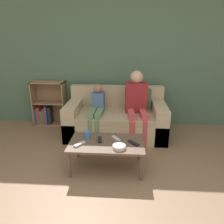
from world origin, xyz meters
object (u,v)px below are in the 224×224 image
object	(u,v)px
person_adult	(136,100)
person_child	(97,109)
bookshelf	(48,107)
tv_remote_3	(100,140)
cup_near	(87,135)
coffee_table	(107,145)
tv_remote_0	(133,143)
snack_bowl	(119,147)
tv_remote_2	(80,144)
tv_remote_1	(116,139)
couch	(116,119)

from	to	relation	value
person_adult	person_child	distance (m)	0.69
bookshelf	tv_remote_3	distance (m)	1.92
tv_remote_3	cup_near	bearing A→B (deg)	155.37
coffee_table	person_child	bearing A→B (deg)	104.78
tv_remote_0	snack_bowl	distance (m)	0.23
tv_remote_2	tv_remote_1	bearing A→B (deg)	58.70
tv_remote_1	snack_bowl	xyz separation A→B (m)	(0.05, -0.25, 0.01)
bookshelf	person_adult	xyz separation A→B (m)	(1.73, -0.50, 0.32)
tv_remote_1	snack_bowl	bearing A→B (deg)	-113.19
tv_remote_1	tv_remote_3	world-z (taller)	same
person_child	couch	bearing A→B (deg)	27.09
person_adult	tv_remote_2	xyz separation A→B (m)	(-0.75, -1.13, -0.28)
coffee_table	tv_remote_1	size ratio (longest dim) A/B	5.78
bookshelf	tv_remote_2	size ratio (longest dim) A/B	5.23
couch	person_adult	xyz separation A→B (m)	(0.34, -0.08, 0.39)
person_adult	tv_remote_0	size ratio (longest dim) A/B	7.30
coffee_table	person_child	distance (m)	1.00
person_adult	tv_remote_3	xyz separation A→B (m)	(-0.51, -0.98, -0.28)
tv_remote_2	coffee_table	bearing A→B (deg)	52.95
snack_bowl	cup_near	bearing A→B (deg)	149.61
couch	tv_remote_1	world-z (taller)	couch
cup_near	snack_bowl	bearing A→B (deg)	-30.39
couch	bookshelf	world-z (taller)	bookshelf
tv_remote_1	person_adult	bearing A→B (deg)	38.36
coffee_table	tv_remote_2	size ratio (longest dim) A/B	5.83
couch	tv_remote_2	xyz separation A→B (m)	(-0.41, -1.21, 0.11)
couch	tv_remote_3	bearing A→B (deg)	-99.24
bookshelf	tv_remote_0	world-z (taller)	bookshelf
coffee_table	tv_remote_2	world-z (taller)	tv_remote_2
bookshelf	tv_remote_1	world-z (taller)	bookshelf
tv_remote_0	tv_remote_3	xyz separation A→B (m)	(-0.44, 0.07, 0.00)
couch	tv_remote_3	distance (m)	1.08
person_adult	couch	bearing A→B (deg)	161.92
cup_near	tv_remote_0	distance (m)	0.63
person_adult	cup_near	bearing A→B (deg)	-130.74
tv_remote_1	person_child	bearing A→B (deg)	79.22
couch	bookshelf	size ratio (longest dim) A/B	1.97
couch	cup_near	xyz separation A→B (m)	(-0.35, -1.01, 0.15)
person_child	cup_near	xyz separation A→B (m)	(-0.02, -0.86, -0.08)
cup_near	person_adult	bearing A→B (deg)	53.58
person_child	snack_bowl	distance (m)	1.20
bookshelf	person_child	size ratio (longest dim) A/B	0.95
tv_remote_1	snack_bowl	distance (m)	0.26
tv_remote_0	person_child	bearing A→B (deg)	78.98
tv_remote_0	tv_remote_2	world-z (taller)	same
coffee_table	snack_bowl	size ratio (longest dim) A/B	5.99
tv_remote_3	couch	bearing A→B (deg)	72.52
couch	tv_remote_1	bearing A→B (deg)	-87.52
person_child	snack_bowl	bearing A→B (deg)	-67.00
person_adult	cup_near	world-z (taller)	person_adult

